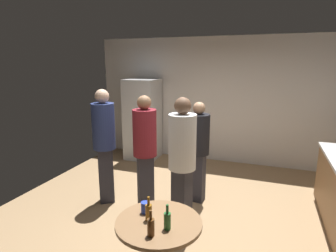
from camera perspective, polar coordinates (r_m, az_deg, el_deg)
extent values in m
cube|color=#9E7C56|center=(4.22, 1.20, -18.69)|extent=(5.20, 5.20, 0.10)
cube|color=silver|center=(6.20, 9.16, 5.20)|extent=(5.32, 0.06, 2.70)
cube|color=silver|center=(6.33, -5.24, 1.33)|extent=(0.70, 0.65, 1.80)
cube|color=#262628|center=(5.92, -4.81, 1.43)|extent=(0.03, 0.03, 0.60)
cylinder|color=olive|center=(2.71, -1.91, -19.18)|extent=(0.80, 0.80, 0.03)
cylinder|color=#8C5919|center=(2.68, -3.98, -17.23)|extent=(0.06, 0.06, 0.15)
cylinder|color=#8C5919|center=(2.63, -4.02, -15.06)|extent=(0.02, 0.02, 0.08)
cylinder|color=#593314|center=(2.48, -3.53, -19.99)|extent=(0.06, 0.06, 0.15)
cylinder|color=#593314|center=(2.42, -3.57, -17.70)|extent=(0.02, 0.02, 0.08)
cylinder|color=#26662D|center=(2.55, -0.14, -18.88)|extent=(0.06, 0.06, 0.15)
cylinder|color=#26662D|center=(2.50, -0.14, -16.63)|extent=(0.02, 0.02, 0.08)
cylinder|color=blue|center=(2.80, -4.71, -16.28)|extent=(0.08, 0.08, 0.11)
cube|color=#2D2D38|center=(4.22, -4.60, -11.42)|extent=(0.28, 0.27, 0.85)
cylinder|color=maroon|center=(3.97, -4.80, -1.40)|extent=(0.48, 0.48, 0.67)
sphere|color=#8C6647|center=(3.89, -4.92, 4.82)|extent=(0.20, 0.20, 0.20)
cube|color=#2D2D38|center=(4.49, 6.03, -10.39)|extent=(0.24, 0.20, 0.78)
cylinder|color=black|center=(4.26, 6.25, -1.69)|extent=(0.38, 0.38, 0.62)
sphere|color=tan|center=(4.18, 6.39, 3.66)|extent=(0.19, 0.19, 0.19)
cube|color=#2D2D38|center=(3.69, 2.80, -14.94)|extent=(0.27, 0.24, 0.87)
cylinder|color=white|center=(3.40, 2.94, -3.29)|extent=(0.44, 0.44, 0.69)
sphere|color=brown|center=(3.31, 3.03, 4.16)|extent=(0.21, 0.21, 0.21)
cube|color=#2D2D38|center=(4.52, -12.55, -9.82)|extent=(0.28, 0.27, 0.88)
cylinder|color=navy|center=(4.28, -13.06, -0.05)|extent=(0.48, 0.48, 0.69)
sphere|color=#D8AD8C|center=(4.21, -13.37, 5.95)|extent=(0.21, 0.21, 0.21)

